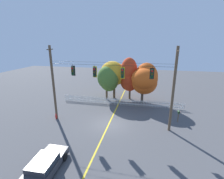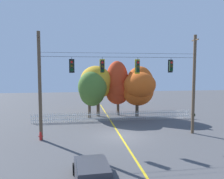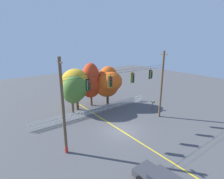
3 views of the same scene
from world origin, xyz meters
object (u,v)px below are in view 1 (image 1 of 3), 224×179
object	(u,v)px
traffic_signal_eastbound_side	(95,72)
autumn_maple_far_west	(145,80)
autumn_oak_far_east	(130,77)
autumn_maple_mid	(113,74)
autumn_maple_near_fence	(108,79)
roadside_mailbox	(179,113)
fire_hydrant	(56,116)
traffic_signal_northbound_primary	(152,74)
parked_car	(44,166)
traffic_signal_southbound_primary	(73,71)
traffic_signal_northbound_secondary	(122,73)

from	to	relation	value
traffic_signal_eastbound_side	autumn_maple_far_west	world-z (taller)	traffic_signal_eastbound_side
autumn_oak_far_east	autumn_maple_mid	bearing A→B (deg)	-177.98
traffic_signal_eastbound_side	autumn_maple_far_west	xyz separation A→B (m)	(5.33, 7.90, -2.37)
autumn_maple_near_fence	roadside_mailbox	world-z (taller)	autumn_maple_near_fence
traffic_signal_eastbound_side	autumn_oak_far_east	size ratio (longest dim) A/B	0.20
fire_hydrant	autumn_maple_far_west	bearing A→B (deg)	37.38
autumn_oak_far_east	traffic_signal_northbound_primary	bearing A→B (deg)	-71.28
traffic_signal_eastbound_side	parked_car	bearing A→B (deg)	-99.42
autumn_maple_mid	autumn_maple_far_west	xyz separation A→B (m)	(5.11, -1.13, -0.50)
autumn_maple_near_fence	roadside_mailbox	size ratio (longest dim) A/B	4.02
roadside_mailbox	traffic_signal_northbound_primary	bearing A→B (deg)	-146.95
parked_car	fire_hydrant	xyz separation A→B (m)	(-3.77, 8.02, -0.24)
traffic_signal_southbound_primary	traffic_signal_northbound_primary	xyz separation A→B (m)	(8.54, -0.00, 0.01)
autumn_maple_near_fence	fire_hydrant	bearing A→B (deg)	-120.39
traffic_signal_northbound_primary	fire_hydrant	world-z (taller)	traffic_signal_northbound_primary
traffic_signal_northbound_secondary	traffic_signal_northbound_primary	world-z (taller)	same
traffic_signal_northbound_secondary	autumn_maple_far_west	world-z (taller)	traffic_signal_northbound_secondary
autumn_oak_far_east	traffic_signal_eastbound_side	bearing A→B (deg)	-107.84
autumn_oak_far_east	parked_car	distance (m)	18.03
autumn_maple_near_fence	fire_hydrant	xyz separation A→B (m)	(-4.75, -8.10, -3.15)
autumn_maple_near_fence	autumn_oak_far_east	xyz separation A→B (m)	(3.29, 1.10, 0.22)
traffic_signal_southbound_primary	traffic_signal_northbound_primary	size ratio (longest dim) A/B	1.01
autumn_maple_mid	parked_car	world-z (taller)	autumn_maple_mid
traffic_signal_northbound_secondary	autumn_maple_mid	distance (m)	9.64
traffic_signal_eastbound_side	fire_hydrant	xyz separation A→B (m)	(-5.11, -0.09, -5.67)
autumn_maple_far_west	parked_car	distance (m)	17.61
autumn_oak_far_east	parked_car	xyz separation A→B (m)	(-4.28, -17.23, -3.12)
traffic_signal_eastbound_side	roadside_mailbox	xyz separation A→B (m)	(9.46, 2.24, -4.90)
autumn_maple_far_west	traffic_signal_eastbound_side	bearing A→B (deg)	-124.04
traffic_signal_northbound_primary	parked_car	world-z (taller)	traffic_signal_northbound_primary
autumn_maple_mid	traffic_signal_eastbound_side	bearing A→B (deg)	-91.44
roadside_mailbox	autumn_oak_far_east	bearing A→B (deg)	133.48
parked_car	fire_hydrant	bearing A→B (deg)	115.14
traffic_signal_southbound_primary	traffic_signal_northbound_primary	bearing A→B (deg)	-0.00
autumn_maple_far_west	fire_hydrant	size ratio (longest dim) A/B	8.38
autumn_oak_far_east	fire_hydrant	world-z (taller)	autumn_oak_far_east
traffic_signal_northbound_secondary	roadside_mailbox	size ratio (longest dim) A/B	1.01
traffic_signal_southbound_primary	autumn_maple_mid	size ratio (longest dim) A/B	0.21
traffic_signal_southbound_primary	autumn_maple_far_west	size ratio (longest dim) A/B	0.21
parked_car	autumn_maple_near_fence	bearing A→B (deg)	86.50
traffic_signal_eastbound_side	traffic_signal_northbound_primary	distance (m)	6.03
traffic_signal_southbound_primary	traffic_signal_northbound_secondary	xyz separation A→B (m)	(5.56, 0.00, -0.04)
traffic_signal_eastbound_side	traffic_signal_northbound_secondary	bearing A→B (deg)	0.00
traffic_signal_northbound_primary	autumn_oak_far_east	distance (m)	9.91
traffic_signal_eastbound_side	fire_hydrant	world-z (taller)	traffic_signal_eastbound_side
traffic_signal_southbound_primary	parked_car	size ratio (longest dim) A/B	0.29
traffic_signal_northbound_primary	parked_car	size ratio (longest dim) A/B	0.29
traffic_signal_southbound_primary	traffic_signal_eastbound_side	distance (m)	2.52
traffic_signal_northbound_secondary	autumn_oak_far_east	distance (m)	9.41
traffic_signal_southbound_primary	parked_car	distance (m)	9.85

